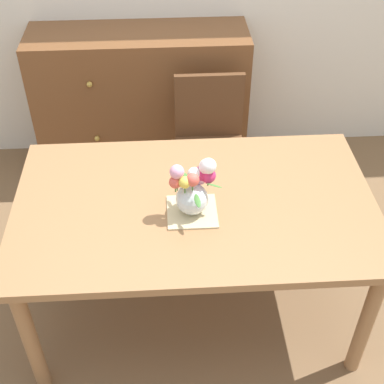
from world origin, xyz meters
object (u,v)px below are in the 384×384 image
object	(u,v)px
dining_table	(195,215)
dresser	(142,103)
chair_far	(210,139)
flower_vase	(194,187)

from	to	relation	value
dining_table	dresser	world-z (taller)	dresser
chair_far	dining_table	bearing A→B (deg)	79.99
flower_vase	dining_table	bearing A→B (deg)	83.86
dining_table	dresser	distance (m)	1.37
chair_far	dresser	bearing A→B (deg)	-48.74
chair_far	dresser	world-z (taller)	dresser
flower_vase	dresser	bearing A→B (deg)	100.93
dining_table	flower_vase	world-z (taller)	flower_vase
dining_table	dresser	size ratio (longest dim) A/B	1.20
dining_table	chair_far	xyz separation A→B (m)	(0.15, 0.85, -0.15)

